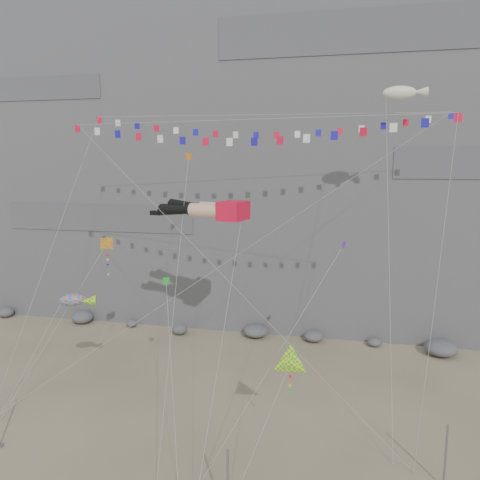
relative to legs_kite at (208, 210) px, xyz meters
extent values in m
plane|color=tan|center=(1.54, -4.97, -14.49)|extent=(120.00, 120.00, 0.00)
cube|color=slate|center=(1.54, 27.03, 10.51)|extent=(80.00, 28.00, 50.00)
cylinder|color=gray|center=(16.00, -8.42, -12.59)|extent=(0.12, 0.12, 3.81)
cube|color=red|center=(2.09, -0.51, 0.01)|extent=(2.22, 2.69, 1.39)
cylinder|color=#E0AC8C|center=(-0.04, -0.69, 0.01)|extent=(2.52, 1.56, 1.02)
sphere|color=black|center=(-1.18, -0.41, 0.01)|extent=(0.94, 0.94, 0.94)
cone|color=black|center=(-2.53, -0.08, -0.07)|extent=(2.93, 1.50, 0.96)
cube|color=black|center=(-4.34, 0.36, -0.39)|extent=(0.98, 0.61, 0.34)
cylinder|color=#E0AC8C|center=(0.29, 0.65, 0.01)|extent=(2.52, 1.56, 1.02)
sphere|color=black|center=(-0.85, 0.93, 0.01)|extent=(0.94, 0.94, 0.94)
cone|color=black|center=(-2.20, 1.26, 0.14)|extent=(2.94, 1.50, 1.03)
cube|color=black|center=(-4.01, 1.71, 0.04)|extent=(0.98, 0.61, 0.34)
cylinder|color=gray|center=(2.58, -7.21, -7.22)|extent=(0.03, 0.03, 19.74)
cylinder|color=gray|center=(-5.19, -1.13, -3.49)|extent=(0.03, 0.03, 31.12)
cylinder|color=gray|center=(8.83, -4.87, -4.04)|extent=(0.03, 0.03, 24.35)
cube|color=gray|center=(14.56, -7.51, -14.44)|extent=(0.16, 0.16, 0.10)
cylinder|color=gray|center=(-10.39, -4.70, -8.54)|extent=(0.03, 0.03, 14.47)
cube|color=gray|center=(-13.10, -7.89, -14.44)|extent=(0.16, 0.16, 0.10)
cylinder|color=gray|center=(-11.06, -6.34, -10.41)|extent=(0.03, 0.03, 9.86)
cylinder|color=gray|center=(5.97, -10.72, -11.28)|extent=(0.03, 0.03, 8.69)
cylinder|color=gray|center=(13.66, -1.36, -2.86)|extent=(0.03, 0.03, 25.80)
cube|color=gray|center=(13.45, -7.04, -14.44)|extent=(0.16, 0.16, 0.10)
cylinder|color=gray|center=(-1.15, -4.26, -5.22)|extent=(0.03, 0.03, 24.26)
cylinder|color=gray|center=(6.36, -5.80, -8.32)|extent=(0.03, 0.03, 17.52)
cylinder|color=gray|center=(-0.24, -7.78, -9.58)|extent=(0.03, 0.03, 13.11)
camera|label=1|loc=(9.87, -33.92, 3.46)|focal=35.00mm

